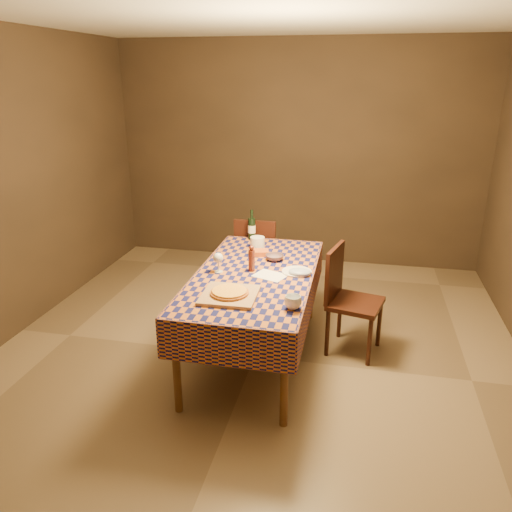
# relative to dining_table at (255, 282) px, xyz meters

# --- Properties ---
(room) EXTENTS (5.00, 5.10, 2.70)m
(room) POSITION_rel_dining_table_xyz_m (0.00, 0.00, 0.66)
(room) COLOR brown
(room) RESTS_ON ground
(dining_table) EXTENTS (0.94, 1.84, 0.77)m
(dining_table) POSITION_rel_dining_table_xyz_m (0.00, 0.00, 0.00)
(dining_table) COLOR brown
(dining_table) RESTS_ON ground
(cutting_board) EXTENTS (0.40, 0.40, 0.02)m
(cutting_board) POSITION_rel_dining_table_xyz_m (-0.08, -0.48, 0.09)
(cutting_board) COLOR #A77C4E
(cutting_board) RESTS_ON dining_table
(pizza) EXTENTS (0.32, 0.32, 0.03)m
(pizza) POSITION_rel_dining_table_xyz_m (-0.08, -0.48, 0.11)
(pizza) COLOR #A1541A
(pizza) RESTS_ON cutting_board
(pepper_mill) EXTENTS (0.05, 0.05, 0.22)m
(pepper_mill) POSITION_rel_dining_table_xyz_m (-0.04, 0.05, 0.18)
(pepper_mill) COLOR #521D13
(pepper_mill) RESTS_ON dining_table
(bowl) EXTENTS (0.18, 0.18, 0.05)m
(bowl) POSITION_rel_dining_table_xyz_m (0.10, 0.33, 0.10)
(bowl) COLOR #624952
(bowl) RESTS_ON dining_table
(wine_glass) EXTENTS (0.09, 0.09, 0.16)m
(wine_glass) POSITION_rel_dining_table_xyz_m (-0.29, -0.03, 0.19)
(wine_glass) COLOR silver
(wine_glass) RESTS_ON dining_table
(wine_bottle) EXTENTS (0.08, 0.08, 0.29)m
(wine_bottle) POSITION_rel_dining_table_xyz_m (-0.21, 0.86, 0.19)
(wine_bottle) COLOR black
(wine_bottle) RESTS_ON dining_table
(deli_tub) EXTENTS (0.15, 0.15, 0.11)m
(deli_tub) POSITION_rel_dining_table_xyz_m (-0.10, 0.60, 0.13)
(deli_tub) COLOR silver
(deli_tub) RESTS_ON dining_table
(takeout_container) EXTENTS (0.20, 0.16, 0.04)m
(takeout_container) POSITION_rel_dining_table_xyz_m (-0.06, 0.43, 0.10)
(takeout_container) COLOR #C6551A
(takeout_container) RESTS_ON dining_table
(white_plate) EXTENTS (0.28, 0.28, 0.01)m
(white_plate) POSITION_rel_dining_table_xyz_m (0.33, 0.09, 0.08)
(white_plate) COLOR white
(white_plate) RESTS_ON dining_table
(tumbler) EXTENTS (0.16, 0.16, 0.09)m
(tumbler) POSITION_rel_dining_table_xyz_m (0.39, -0.58, 0.12)
(tumbler) COLOR white
(tumbler) RESTS_ON dining_table
(flour_patch) EXTENTS (0.30, 0.26, 0.00)m
(flour_patch) POSITION_rel_dining_table_xyz_m (0.13, -0.02, 0.08)
(flour_patch) COLOR white
(flour_patch) RESTS_ON dining_table
(flour_bag) EXTENTS (0.21, 0.18, 0.05)m
(flour_bag) POSITION_rel_dining_table_xyz_m (0.36, 0.04, 0.10)
(flour_bag) COLOR #9CABC7
(flour_bag) RESTS_ON dining_table
(chair_far) EXTENTS (0.42, 0.43, 0.93)m
(chair_far) POSITION_rel_dining_table_xyz_m (-0.21, 1.08, -0.17)
(chair_far) COLOR black
(chair_far) RESTS_ON ground
(chair_right) EXTENTS (0.51, 0.51, 0.93)m
(chair_right) POSITION_rel_dining_table_xyz_m (0.73, 0.30, -0.17)
(chair_right) COLOR black
(chair_right) RESTS_ON ground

